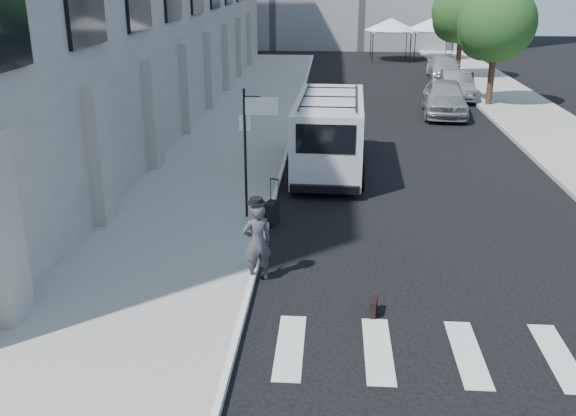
# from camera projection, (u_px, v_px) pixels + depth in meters

# --- Properties ---
(ground) EXTENTS (120.00, 120.00, 0.00)m
(ground) POSITION_uv_depth(u_px,v_px,m) (343.00, 276.00, 14.47)
(ground) COLOR black
(ground) RESTS_ON ground
(sidewalk_left) EXTENTS (4.50, 48.00, 0.15)m
(sidewalk_left) POSITION_uv_depth(u_px,v_px,m) (247.00, 119.00, 29.70)
(sidewalk_left) COLOR gray
(sidewalk_left) RESTS_ON ground
(sidewalk_right) EXTENTS (4.00, 56.00, 0.15)m
(sidewalk_right) POSITION_uv_depth(u_px,v_px,m) (516.00, 106.00, 32.58)
(sidewalk_right) COLOR gray
(sidewalk_right) RESTS_ON ground
(sign_pole) EXTENTS (1.03, 0.07, 3.50)m
(sign_pole) POSITION_uv_depth(u_px,v_px,m) (254.00, 127.00, 16.70)
(sign_pole) COLOR black
(sign_pole) RESTS_ON sidewalk_left
(tree_near) EXTENTS (3.80, 3.83, 6.03)m
(tree_near) POSITION_uv_depth(u_px,v_px,m) (494.00, 26.00, 31.48)
(tree_near) COLOR black
(tree_near) RESTS_ON ground
(tree_far) EXTENTS (3.80, 3.83, 6.03)m
(tree_far) POSITION_uv_depth(u_px,v_px,m) (460.00, 15.00, 39.90)
(tree_far) COLOR black
(tree_far) RESTS_ON ground
(tent_left) EXTENTS (4.00, 4.00, 3.20)m
(tent_left) POSITION_uv_depth(u_px,v_px,m) (391.00, 25.00, 48.85)
(tent_left) COLOR black
(tent_left) RESTS_ON ground
(tent_right) EXTENTS (4.00, 4.00, 3.20)m
(tent_right) POSITION_uv_depth(u_px,v_px,m) (433.00, 24.00, 49.11)
(tent_right) COLOR black
(tent_right) RESTS_ON ground
(businessman) EXTENTS (0.78, 0.68, 1.81)m
(businessman) POSITION_uv_depth(u_px,v_px,m) (257.00, 242.00, 13.98)
(businessman) COLOR #404043
(businessman) RESTS_ON ground
(briefcase) EXTENTS (0.19, 0.45, 0.34)m
(briefcase) POSITION_uv_depth(u_px,v_px,m) (374.00, 307.00, 12.78)
(briefcase) COLOR black
(briefcase) RESTS_ON ground
(suitcase) EXTENTS (0.41, 0.52, 1.25)m
(suitcase) POSITION_uv_depth(u_px,v_px,m) (272.00, 213.00, 17.29)
(suitcase) COLOR black
(suitcase) RESTS_ON ground
(cargo_van) EXTENTS (2.54, 6.78, 2.51)m
(cargo_van) POSITION_uv_depth(u_px,v_px,m) (330.00, 133.00, 21.87)
(cargo_van) COLOR silver
(cargo_van) RESTS_ON ground
(parked_car_a) EXTENTS (2.43, 5.11, 1.69)m
(parked_car_a) POSITION_uv_depth(u_px,v_px,m) (445.00, 98.00, 30.48)
(parked_car_a) COLOR gray
(parked_car_a) RESTS_ON ground
(parked_car_b) EXTENTS (1.96, 4.67, 1.50)m
(parked_car_b) POSITION_uv_depth(u_px,v_px,m) (457.00, 85.00, 34.52)
(parked_car_b) COLOR #55565C
(parked_car_b) RESTS_ON ground
(parked_car_c) EXTENTS (1.92, 4.69, 1.36)m
(parked_car_c) POSITION_uv_depth(u_px,v_px,m) (444.00, 68.00, 41.23)
(parked_car_c) COLOR #AFB1B8
(parked_car_c) RESTS_ON ground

